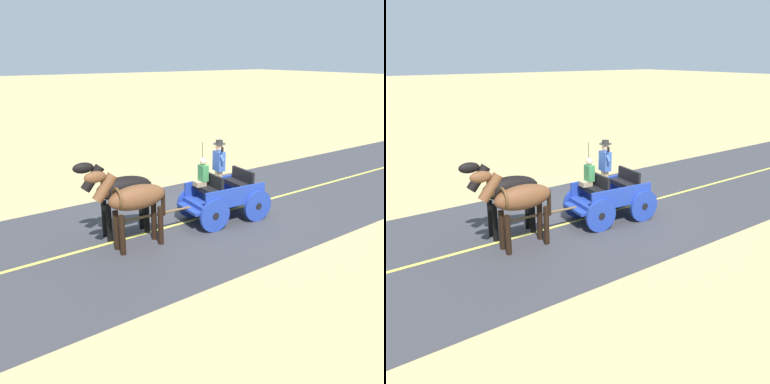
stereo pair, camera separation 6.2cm
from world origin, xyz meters
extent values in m
plane|color=tan|center=(0.00, 0.00, 0.00)|extent=(200.00, 200.00, 0.00)
cube|color=#38383D|center=(0.00, 0.00, 0.00)|extent=(6.63, 160.00, 0.01)
cube|color=#DBCC4C|center=(0.00, 0.00, 0.01)|extent=(0.12, 160.00, 0.00)
cube|color=#1E3899|center=(-0.44, -0.04, 0.66)|extent=(1.38, 2.29, 0.12)
cube|color=#1E3899|center=(-1.01, 0.00, 0.94)|extent=(0.24, 2.09, 0.44)
cube|color=#1E3899|center=(0.13, -0.09, 0.94)|extent=(0.24, 2.09, 0.44)
cube|color=#1E3899|center=(-0.34, 1.17, 0.56)|extent=(1.10, 0.33, 0.08)
cube|color=#1E3899|center=(-0.54, -1.24, 0.48)|extent=(0.73, 0.26, 0.06)
cube|color=black|center=(-0.39, 0.56, 1.04)|extent=(1.05, 0.44, 0.14)
cube|color=black|center=(-0.40, 0.38, 1.26)|extent=(1.02, 0.17, 0.44)
cube|color=black|center=(-0.48, -0.54, 1.04)|extent=(1.05, 0.44, 0.14)
cube|color=black|center=(-0.50, -0.72, 1.26)|extent=(1.02, 0.17, 0.44)
cylinder|color=#1E3899|center=(-1.02, 0.78, 0.48)|extent=(0.18, 0.97, 0.96)
cylinder|color=black|center=(-1.02, 0.78, 0.48)|extent=(0.14, 0.22, 0.21)
cylinder|color=#1E3899|center=(0.27, 0.67, 0.48)|extent=(0.18, 0.97, 0.96)
cylinder|color=black|center=(0.27, 0.67, 0.48)|extent=(0.14, 0.22, 0.21)
cylinder|color=#1E3899|center=(-1.15, -0.76, 0.48)|extent=(0.18, 0.97, 0.96)
cylinder|color=black|center=(-1.15, -0.76, 0.48)|extent=(0.14, 0.22, 0.21)
cylinder|color=#1E3899|center=(0.14, -0.87, 0.48)|extent=(0.18, 0.97, 0.96)
cylinder|color=black|center=(0.14, -0.87, 0.48)|extent=(0.14, 0.22, 0.21)
cylinder|color=brown|center=(-0.25, 2.15, 0.61)|extent=(0.24, 2.00, 0.07)
cylinder|color=black|center=(-0.09, 0.53, 1.74)|extent=(0.02, 0.02, 1.30)
cylinder|color=#998466|center=(-0.56, 0.30, 1.17)|extent=(0.22, 0.22, 0.90)
cube|color=#2D4C99|center=(-0.56, 0.30, 1.90)|extent=(0.36, 0.25, 0.56)
sphere|color=beige|center=(-0.56, 0.30, 2.30)|extent=(0.22, 0.22, 0.22)
cylinder|color=black|center=(-0.56, 0.30, 2.40)|extent=(0.36, 0.36, 0.01)
cylinder|color=black|center=(-0.56, 0.30, 2.45)|extent=(0.20, 0.20, 0.10)
cylinder|color=#2D4C99|center=(-0.74, 0.35, 2.08)|extent=(0.27, 0.10, 0.32)
cube|color=black|center=(-0.80, 0.38, 2.28)|extent=(0.03, 0.07, 0.14)
cube|color=#998466|center=(-0.13, 0.66, 1.18)|extent=(0.31, 0.34, 0.14)
cube|color=#387F47|center=(-0.14, 0.54, 1.49)|extent=(0.32, 0.22, 0.48)
sphere|color=beige|center=(-0.14, 0.54, 1.84)|extent=(0.20, 0.20, 0.20)
ellipsoid|color=brown|center=(-0.62, 2.98, 1.37)|extent=(0.61, 1.58, 0.64)
cylinder|color=black|center=(-0.79, 3.53, 0.53)|extent=(0.15, 0.15, 1.05)
cylinder|color=black|center=(-0.43, 3.52, 0.53)|extent=(0.15, 0.15, 1.05)
cylinder|color=black|center=(-0.82, 2.44, 0.53)|extent=(0.15, 0.15, 1.05)
cylinder|color=black|center=(-0.46, 2.43, 0.53)|extent=(0.15, 0.15, 1.05)
cylinder|color=brown|center=(-0.60, 3.82, 1.77)|extent=(0.28, 0.66, 0.73)
ellipsoid|color=brown|center=(-0.59, 4.04, 2.07)|extent=(0.24, 0.55, 0.28)
cube|color=black|center=(-0.60, 3.80, 1.81)|extent=(0.07, 0.50, 0.56)
cylinder|color=black|center=(-0.65, 2.24, 1.07)|extent=(0.11, 0.11, 0.70)
torus|color=brown|center=(-0.61, 3.53, 1.45)|extent=(0.55, 0.09, 0.55)
ellipsoid|color=black|center=(0.25, 2.91, 1.37)|extent=(0.70, 1.60, 0.64)
cylinder|color=black|center=(0.12, 3.47, 0.53)|extent=(0.15, 0.15, 1.05)
cylinder|color=black|center=(0.48, 3.44, 0.53)|extent=(0.15, 0.15, 1.05)
cylinder|color=black|center=(0.02, 2.38, 0.53)|extent=(0.15, 0.15, 1.05)
cylinder|color=black|center=(0.38, 2.35, 0.53)|extent=(0.15, 0.15, 1.05)
cylinder|color=black|center=(0.33, 3.75, 1.77)|extent=(0.32, 0.67, 0.73)
ellipsoid|color=black|center=(0.35, 3.97, 2.07)|extent=(0.27, 0.56, 0.28)
cube|color=black|center=(0.32, 3.73, 1.81)|extent=(0.11, 0.51, 0.56)
cylinder|color=black|center=(0.18, 2.17, 1.07)|extent=(0.11, 0.11, 0.70)
torus|color=brown|center=(0.30, 3.45, 1.45)|extent=(0.55, 0.12, 0.55)
camera|label=1|loc=(-9.31, 7.50, 4.77)|focal=38.17mm
camera|label=2|loc=(-9.34, 7.45, 4.77)|focal=38.17mm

